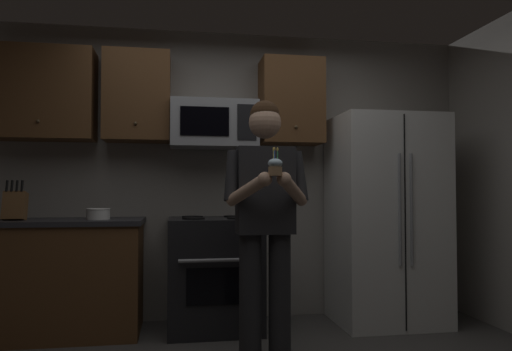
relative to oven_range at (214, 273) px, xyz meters
The scene contains 10 objects.
wall_back 0.94m from the oven_range, 69.02° to the left, with size 4.40×0.10×2.60m, color gray.
oven_range is the anchor object (origin of this frame).
microwave 1.26m from the oven_range, 89.98° to the left, with size 0.74×0.41×0.40m.
refrigerator 1.56m from the oven_range, ahead, with size 0.90×0.75×1.80m.
cabinet_row_upper 1.60m from the oven_range, 163.43° to the left, with size 2.78×0.36×0.76m.
counter_left 1.30m from the oven_range, behind, with size 1.44×0.66×0.92m.
knife_block 1.66m from the oven_range, behind, with size 0.16×0.15×0.32m.
bowl_large_white 1.06m from the oven_range, behind, with size 0.19×0.19×0.09m.
person 1.04m from the oven_range, 72.18° to the right, with size 0.60×0.48×1.76m.
cupcake 1.47m from the oven_range, 76.96° to the right, with size 0.09×0.09×0.17m.
Camera 1 is at (-0.47, -2.66, 1.14)m, focal length 33.71 mm.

